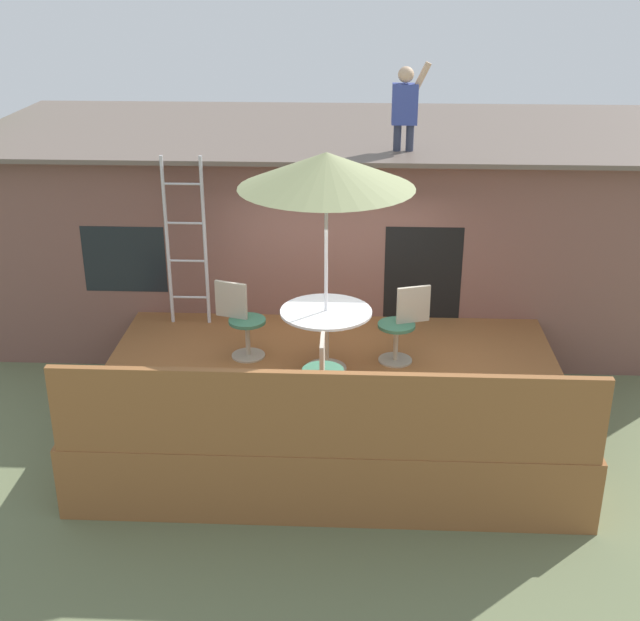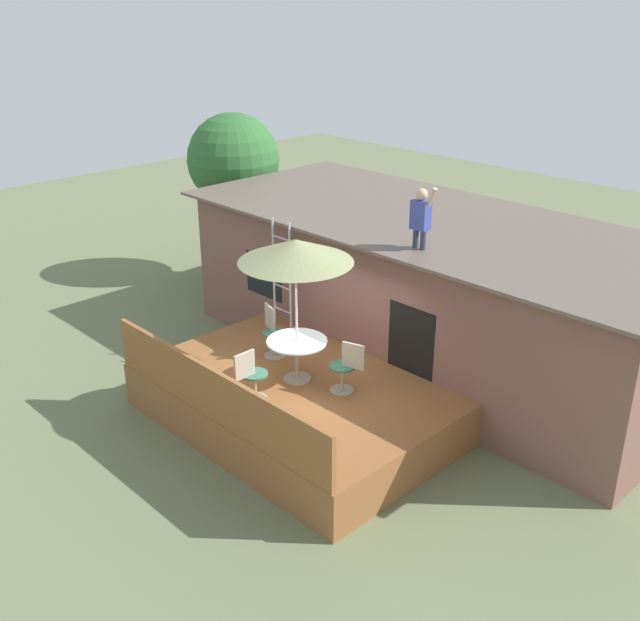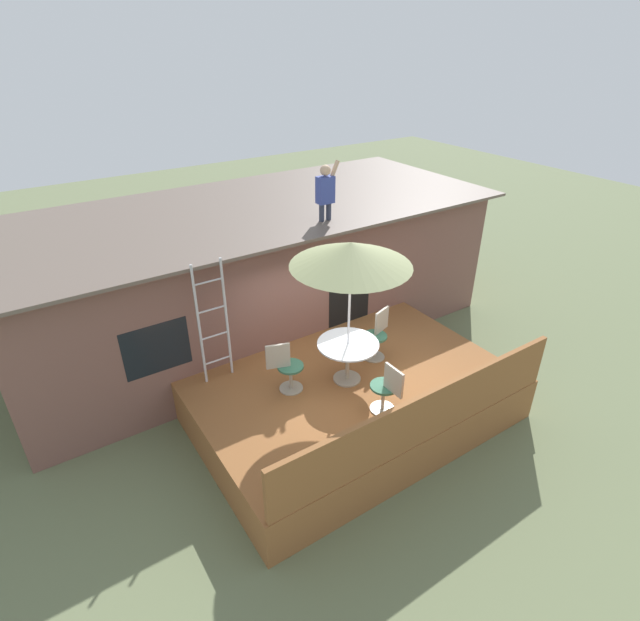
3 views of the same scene
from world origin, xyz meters
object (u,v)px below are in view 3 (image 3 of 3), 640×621
patio_chair_near (387,389)px  patio_table (348,351)px  patio_umbrella (351,254)px  patio_chair_left (286,367)px  person_figure (326,189)px  patio_chair_right (377,335)px  step_ladder (213,323)px

patio_chair_near → patio_table: bearing=0.0°
patio_table → patio_chair_near: patio_chair_near is taller
patio_umbrella → patio_chair_left: size_ratio=2.76×
person_figure → patio_umbrella: bearing=-114.1°
patio_chair_left → patio_chair_right: bearing=17.0°
person_figure → patio_chair_right: person_figure is taller
step_ladder → patio_chair_left: bearing=-49.7°
patio_table → patio_umbrella: 1.76m
step_ladder → patio_chair_near: bearing=-51.6°
patio_chair_right → patio_chair_near: 1.58m
patio_table → person_figure: person_figure is taller
patio_umbrella → patio_chair_near: (0.01, -1.02, -1.89)m
patio_chair_left → patio_chair_near: bearing=-34.8°
patio_umbrella → step_ladder: (-1.82, 1.29, -1.25)m
step_ladder → person_figure: 3.27m
patio_chair_left → patio_chair_right: (1.89, -0.04, 0.00)m
patio_table → patio_chair_right: bearing=18.3°
patio_umbrella → patio_chair_left: patio_umbrella is taller
step_ladder → patio_chair_right: size_ratio=2.39×
step_ladder → patio_chair_near: size_ratio=2.39×
patio_umbrella → patio_chair_near: patio_umbrella is taller
step_ladder → patio_chair_near: step_ladder is taller
person_figure → patio_chair_left: bearing=-138.4°
person_figure → patio_chair_near: 3.92m
patio_umbrella → patio_chair_right: patio_umbrella is taller
patio_chair_left → patio_chair_near: same height
patio_umbrella → patio_chair_left: 2.17m
patio_umbrella → step_ladder: patio_umbrella is taller
patio_chair_near → patio_umbrella: bearing=0.0°
patio_chair_right → patio_chair_near: (-0.87, -1.31, 0.00)m
patio_chair_left → person_figure: bearing=59.8°
patio_chair_right → patio_table: bearing=0.0°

